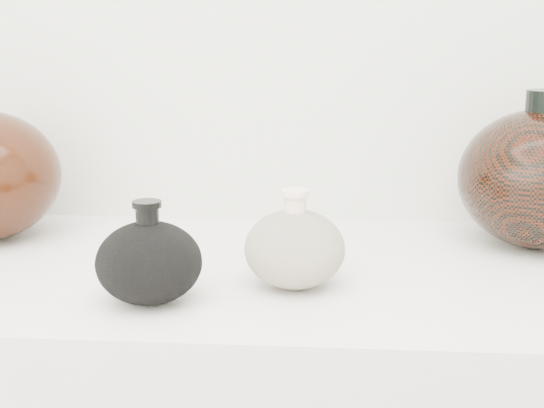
{
  "coord_description": "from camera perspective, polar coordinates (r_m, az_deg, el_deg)",
  "views": [
    {
      "loc": [
        0.08,
        0.02,
        1.2
      ],
      "look_at": [
        0.01,
        0.92,
        0.99
      ],
      "focal_mm": 50.0,
      "sensor_mm": 36.0,
      "label": 1
    }
  ],
  "objects": [
    {
      "name": "black_gourd_vase",
      "position": [
        0.86,
        -9.24,
        -4.3
      ],
      "size": [
        0.13,
        0.13,
        0.12
      ],
      "color": "black",
      "rests_on": "display_counter"
    },
    {
      "name": "right_round_pot",
      "position": [
        1.12,
        19.63,
        1.85
      ],
      "size": [
        0.29,
        0.29,
        0.22
      ],
      "color": "black",
      "rests_on": "display_counter"
    },
    {
      "name": "cream_gourd_vase",
      "position": [
        0.9,
        1.72,
        -3.33
      ],
      "size": [
        0.13,
        0.13,
        0.12
      ],
      "color": "beige",
      "rests_on": "display_counter"
    }
  ]
}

